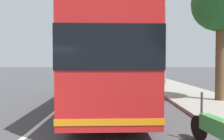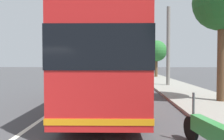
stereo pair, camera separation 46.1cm
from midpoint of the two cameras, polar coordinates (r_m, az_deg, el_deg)
sidewalk_curb at (r=12.78m, az=23.49°, el=-6.97°), size 110.00×3.60×0.14m
lane_divider_line at (r=12.27m, az=-9.71°, el=-7.53°), size 110.00×0.16×0.01m
coach_bus at (r=10.00m, az=-0.10°, el=1.81°), size 10.43×3.01×3.54m
motorcycle_far_end at (r=5.21m, az=27.73°, el=-15.20°), size 2.30×0.47×1.27m
car_side_street at (r=37.67m, az=-4.23°, el=-0.14°), size 4.07×1.86×1.53m
car_ahead_same_lane at (r=29.84m, az=-6.09°, el=-0.68°), size 4.06×2.08×1.49m
roadside_tree_mid_block at (r=12.04m, az=29.19°, el=15.80°), size 2.86×2.86×6.47m
roadside_tree_far_block at (r=29.68m, az=12.48°, el=5.05°), size 2.94×2.94×5.21m
utility_pole at (r=18.59m, az=15.91°, el=6.15°), size 0.32×0.32×6.83m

